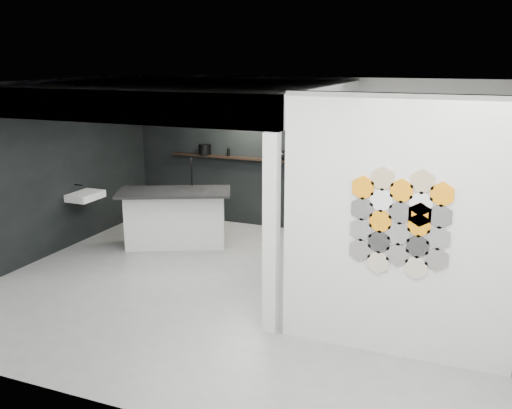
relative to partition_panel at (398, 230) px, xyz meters
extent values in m
cube|color=slate|center=(-2.23, 1.00, -1.40)|extent=(7.00, 6.00, 0.01)
cube|color=silver|center=(0.00, 0.00, 0.00)|extent=(2.45, 0.15, 2.80)
cube|color=black|center=(-3.52, 3.97, -0.22)|extent=(4.40, 0.04, 2.35)
cube|color=black|center=(-5.70, 2.00, -0.22)|extent=(0.04, 4.00, 2.35)
cube|color=silver|center=(-3.52, 2.00, 1.15)|extent=(4.40, 4.00, 0.40)
cube|color=silver|center=(-1.41, 0.00, -0.22)|extent=(0.16, 0.16, 2.35)
cube|color=silver|center=(-3.52, 0.08, 1.15)|extent=(4.40, 0.16, 0.40)
cube|color=silver|center=(-5.46, 1.80, -0.55)|extent=(0.40, 0.60, 0.12)
cube|color=black|center=(-3.43, 3.87, -0.10)|extent=(3.00, 0.15, 0.04)
cube|color=silver|center=(-4.01, 2.29, -0.93)|extent=(1.74, 1.24, 0.94)
cube|color=black|center=(-3.97, 2.21, -0.44)|extent=(2.04, 1.53, 0.04)
cube|color=black|center=(-3.78, 2.45, -0.42)|extent=(0.62, 0.58, 0.02)
cylinder|color=black|center=(-3.87, 2.65, -0.19)|extent=(0.03, 0.03, 0.44)
torus|color=black|center=(-3.84, 2.59, 0.02)|extent=(0.08, 0.15, 0.15)
cylinder|color=black|center=(-4.24, 3.87, 0.02)|extent=(0.31, 0.31, 0.19)
ellipsoid|color=black|center=(-2.63, 3.87, 0.00)|extent=(0.26, 0.26, 0.17)
cylinder|color=gray|center=(-2.08, 3.87, -0.03)|extent=(0.16, 0.16, 0.09)
cylinder|color=gray|center=(-2.08, 3.87, -0.02)|extent=(0.11, 0.11, 0.13)
cylinder|color=black|center=(-3.74, 3.87, -0.01)|extent=(0.07, 0.07, 0.15)
cylinder|color=black|center=(-4.32, 3.87, -0.03)|extent=(0.10, 0.10, 0.10)
cylinder|color=#66635E|center=(-0.37, -0.09, -0.24)|extent=(0.26, 0.02, 0.26)
cylinder|color=silver|center=(-0.37, -0.09, -0.01)|extent=(0.26, 0.02, 0.26)
cylinder|color=black|center=(-0.37, -0.09, 0.21)|extent=(0.26, 0.02, 0.26)
cylinder|color=orange|center=(-0.37, -0.09, 0.44)|extent=(0.26, 0.02, 0.26)
cylinder|color=beige|center=(-0.17, -0.09, -0.35)|extent=(0.26, 0.02, 0.26)
cylinder|color=#2D2D2D|center=(-0.17, -0.09, -0.13)|extent=(0.26, 0.02, 0.26)
cylinder|color=orange|center=(-0.17, -0.09, 0.10)|extent=(0.26, 0.02, 0.26)
cylinder|color=white|center=(-0.17, -0.09, 0.33)|extent=(0.26, 0.02, 0.26)
cylinder|color=tan|center=(-0.17, -0.09, 0.55)|extent=(0.26, 0.02, 0.26)
cylinder|color=#66635E|center=(0.02, -0.09, -0.24)|extent=(0.26, 0.02, 0.26)
cylinder|color=silver|center=(0.02, -0.09, -0.01)|extent=(0.26, 0.02, 0.26)
cylinder|color=black|center=(0.02, -0.09, 0.21)|extent=(0.26, 0.02, 0.26)
cylinder|color=orange|center=(0.02, -0.09, 0.44)|extent=(0.26, 0.02, 0.26)
cylinder|color=beige|center=(0.22, -0.09, -0.35)|extent=(0.26, 0.02, 0.26)
cylinder|color=#2D2D2D|center=(0.22, -0.09, -0.13)|extent=(0.26, 0.02, 0.26)
cylinder|color=orange|center=(0.22, -0.09, 0.10)|extent=(0.26, 0.02, 0.26)
cylinder|color=white|center=(0.22, -0.09, 0.33)|extent=(0.26, 0.02, 0.26)
cylinder|color=tan|center=(0.22, -0.09, 0.55)|extent=(0.26, 0.02, 0.26)
cylinder|color=#66635E|center=(0.42, -0.09, -0.24)|extent=(0.26, 0.02, 0.26)
cylinder|color=silver|center=(0.42, -0.09, -0.01)|extent=(0.26, 0.02, 0.26)
cylinder|color=black|center=(0.42, -0.09, 0.21)|extent=(0.26, 0.02, 0.26)
cylinder|color=orange|center=(0.42, -0.09, 0.44)|extent=(0.26, 0.02, 0.26)
cylinder|color=orange|center=(0.22, -0.09, 0.21)|extent=(0.26, 0.02, 0.26)
camera|label=1|loc=(0.78, -5.80, 1.75)|focal=40.00mm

